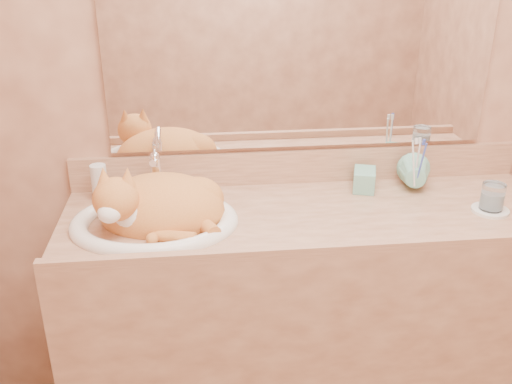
{
  "coord_description": "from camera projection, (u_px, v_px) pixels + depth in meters",
  "views": [
    {
      "loc": [
        -0.36,
        -0.89,
        1.65
      ],
      "look_at": [
        -0.19,
        0.7,
        0.94
      ],
      "focal_mm": 40.0,
      "sensor_mm": 36.0,
      "label": 1
    }
  ],
  "objects": [
    {
      "name": "wall_back",
      "position": [
        301.0,
        71.0,
        1.91
      ],
      "size": [
        2.4,
        0.02,
        2.5
      ],
      "primitive_type": "cube",
      "color": "#915941",
      "rests_on": "ground"
    },
    {
      "name": "vanity_counter",
      "position": [
        308.0,
        322.0,
        2.0
      ],
      "size": [
        1.6,
        0.55,
        0.85
      ],
      "primitive_type": null,
      "color": "#8D593F",
      "rests_on": "floor"
    },
    {
      "name": "mirror",
      "position": [
        303.0,
        28.0,
        1.85
      ],
      "size": [
        1.3,
        0.02,
        0.8
      ],
      "primitive_type": "cube",
      "color": "white",
      "rests_on": "wall_back"
    },
    {
      "name": "sink_basin",
      "position": [
        153.0,
        201.0,
        1.72
      ],
      "size": [
        0.51,
        0.43,
        0.16
      ],
      "primitive_type": null,
      "rotation": [
        0.0,
        0.0,
        0.03
      ],
      "color": "white",
      "rests_on": "vanity_counter"
    },
    {
      "name": "faucet",
      "position": [
        156.0,
        174.0,
        1.9
      ],
      "size": [
        0.07,
        0.13,
        0.18
      ],
      "primitive_type": null,
      "rotation": [
        0.0,
        0.0,
        0.19
      ],
      "color": "white",
      "rests_on": "vanity_counter"
    },
    {
      "name": "cat",
      "position": [
        156.0,
        204.0,
        1.75
      ],
      "size": [
        0.43,
        0.37,
        0.21
      ],
      "primitive_type": null,
      "rotation": [
        0.0,
        0.0,
        -0.12
      ],
      "color": "#C46B2D",
      "rests_on": "sink_basin"
    },
    {
      "name": "soap_dispenser",
      "position": [
        365.0,
        174.0,
        1.92
      ],
      "size": [
        0.09,
        0.09,
        0.16
      ],
      "primitive_type": "imported",
      "rotation": [
        0.0,
        0.0,
        -0.3
      ],
      "color": "#72B79F",
      "rests_on": "vanity_counter"
    },
    {
      "name": "toothbrush_cup",
      "position": [
        416.0,
        180.0,
        1.93
      ],
      "size": [
        0.14,
        0.14,
        0.11
      ],
      "primitive_type": "imported",
      "rotation": [
        0.0,
        0.0,
        -0.28
      ],
      "color": "#72B79F",
      "rests_on": "vanity_counter"
    },
    {
      "name": "toothbrushes",
      "position": [
        418.0,
        162.0,
        1.91
      ],
      "size": [
        0.03,
        0.03,
        0.21
      ],
      "primitive_type": null,
      "color": "silver",
      "rests_on": "toothbrush_cup"
    },
    {
      "name": "saucer",
      "position": [
        490.0,
        210.0,
        1.83
      ],
      "size": [
        0.12,
        0.12,
        0.01
      ],
      "primitive_type": "cylinder",
      "color": "white",
      "rests_on": "vanity_counter"
    },
    {
      "name": "water_glass",
      "position": [
        493.0,
        197.0,
        1.82
      ],
      "size": [
        0.07,
        0.07,
        0.09
      ],
      "primitive_type": "cylinder",
      "color": "silver",
      "rests_on": "saucer"
    },
    {
      "name": "lotion_bottle",
      "position": [
        100.0,
        183.0,
        1.89
      ],
      "size": [
        0.05,
        0.05,
        0.13
      ],
      "primitive_type": "cylinder",
      "color": "silver",
      "rests_on": "vanity_counter"
    }
  ]
}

